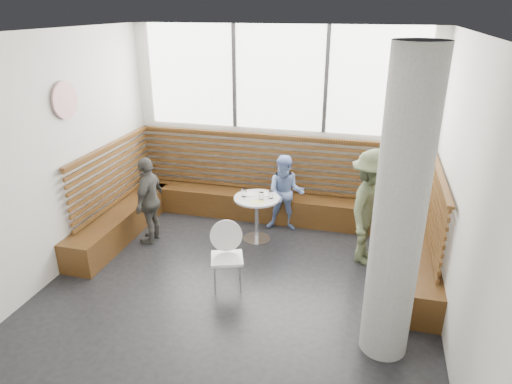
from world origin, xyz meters
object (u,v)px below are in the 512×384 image
(cafe_table, at_px, (257,210))
(adult_man, at_px, (371,208))
(concrete_column, at_px, (399,214))
(child_back, at_px, (286,194))
(cafe_chair, at_px, (228,250))
(child_left, at_px, (149,200))

(cafe_table, xyz_separation_m, adult_man, (1.70, -0.22, 0.32))
(concrete_column, bearing_deg, child_back, 122.38)
(child_back, bearing_deg, adult_man, -34.07)
(cafe_table, distance_m, cafe_chair, 1.32)
(child_left, bearing_deg, adult_man, 91.29)
(child_back, height_order, child_left, child_left)
(cafe_chair, relative_size, child_back, 0.70)
(cafe_table, height_order, cafe_chair, cafe_chair)
(concrete_column, bearing_deg, child_left, 155.74)
(concrete_column, distance_m, cafe_table, 3.02)
(concrete_column, relative_size, child_left, 2.32)
(cafe_table, xyz_separation_m, child_back, (0.36, 0.48, 0.11))
(child_back, relative_size, child_left, 0.92)
(concrete_column, xyz_separation_m, cafe_chair, (-1.99, 0.72, -1.08))
(adult_man, relative_size, child_back, 1.32)
(child_left, bearing_deg, child_back, 112.67)
(cafe_table, bearing_deg, child_left, -164.72)
(concrete_column, bearing_deg, adult_man, 97.76)
(cafe_chair, relative_size, child_left, 0.65)
(child_back, bearing_deg, cafe_chair, -109.07)
(cafe_chair, bearing_deg, child_back, 57.84)
(cafe_table, distance_m, child_back, 0.61)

